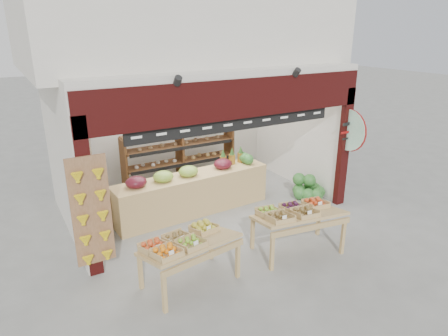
% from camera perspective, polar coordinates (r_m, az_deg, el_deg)
% --- Properties ---
extents(ground, '(60.00, 60.00, 0.00)m').
position_cam_1_polar(ground, '(8.83, -1.75, -6.29)').
color(ground, slate).
rests_on(ground, ground).
extents(shop_structure, '(6.36, 5.12, 5.40)m').
position_cam_1_polar(shop_structure, '(9.40, -7.02, 19.86)').
color(shop_structure, silver).
rests_on(shop_structure, ground).
extents(banana_board, '(0.60, 0.15, 1.80)m').
position_cam_1_polar(banana_board, '(6.52, -18.32, -6.30)').
color(banana_board, '#976744').
rests_on(banana_board, ground).
extents(gift_sign, '(0.04, 0.93, 0.92)m').
position_cam_1_polar(gift_sign, '(9.01, 17.41, 5.18)').
color(gift_sign, '#BEEECE').
rests_on(gift_sign, ground).
extents(back_shelving, '(2.83, 0.46, 1.76)m').
position_cam_1_polar(back_shelving, '(9.70, -6.36, 3.19)').
color(back_shelving, brown).
rests_on(back_shelving, ground).
extents(refrigerator, '(0.64, 0.64, 1.62)m').
position_cam_1_polar(refrigerator, '(9.49, -20.29, -0.39)').
color(refrigerator, silver).
rests_on(refrigerator, ground).
extents(cardboard_stack, '(1.05, 0.77, 0.74)m').
position_cam_1_polar(cardboard_stack, '(8.45, -16.03, -6.32)').
color(cardboard_stack, beige).
rests_on(cardboard_stack, ground).
extents(mid_counter, '(3.51, 0.84, 1.09)m').
position_cam_1_polar(mid_counter, '(8.66, -4.53, -3.44)').
color(mid_counter, tan).
rests_on(mid_counter, ground).
extents(display_table_left, '(1.59, 1.04, 0.96)m').
position_cam_1_polar(display_table_left, '(6.21, -5.88, -10.66)').
color(display_table_left, tan).
rests_on(display_table_left, ground).
extents(display_table_right, '(1.65, 1.07, 0.99)m').
position_cam_1_polar(display_table_right, '(7.15, 10.10, -6.34)').
color(display_table_right, tan).
rests_on(display_table_right, ground).
extents(watermelon_pile, '(0.80, 0.76, 0.58)m').
position_cam_1_polar(watermelon_pile, '(9.68, 11.95, -2.95)').
color(watermelon_pile, '#1B5220').
rests_on(watermelon_pile, ground).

